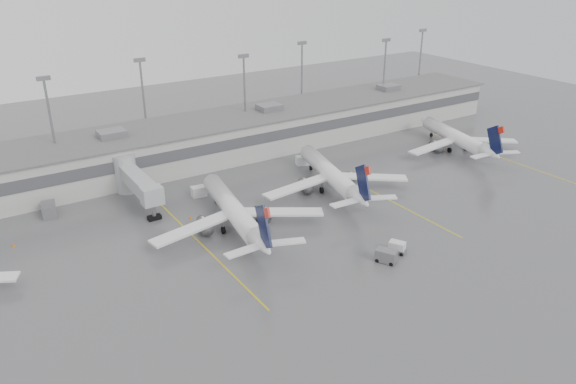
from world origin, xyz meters
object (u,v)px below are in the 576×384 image
jet_far_right (458,138)px  baggage_tug (397,248)px  jet_mid_right (332,174)px  jet_mid_left (235,211)px

jet_far_right → baggage_tug: bearing=-133.5°
jet_mid_right → jet_far_right: jet_mid_right is taller
jet_mid_left → baggage_tug: 25.69m
jet_mid_right → jet_mid_left: bearing=-155.1°
jet_mid_left → jet_far_right: 59.01m
jet_mid_left → baggage_tug: bearing=-39.8°
jet_mid_left → baggage_tug: jet_mid_left is taller
jet_mid_right → jet_far_right: bearing=18.4°
jet_mid_left → jet_mid_right: size_ratio=1.02×
jet_mid_right → jet_far_right: 36.46m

